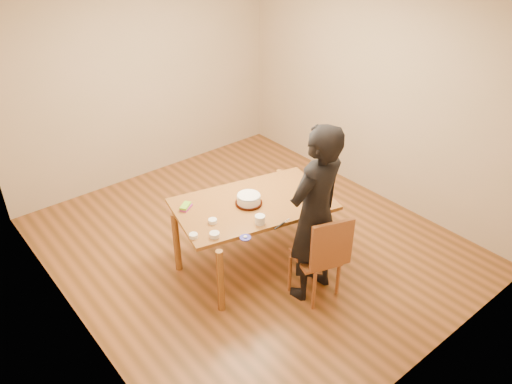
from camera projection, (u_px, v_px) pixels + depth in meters
room_shell at (229, 126)px, 5.28m from camera, size 4.00×4.50×2.70m
dining_table at (253, 204)px, 5.12m from camera, size 1.75×1.27×0.04m
dining_chair at (315, 257)px, 4.83m from camera, size 0.50×0.50×0.04m
cake_plate at (249, 203)px, 5.08m from camera, size 0.28×0.28×0.02m
cake at (249, 199)px, 5.05m from camera, size 0.24×0.24×0.08m
frosting_dome at (249, 195)px, 5.03m from camera, size 0.24×0.24×0.03m
frosting_tub at (260, 220)px, 4.77m from camera, size 0.10×0.10×0.09m
frosting_lid at (245, 238)px, 4.59m from camera, size 0.11×0.11×0.01m
frosting_dollop at (245, 236)px, 4.58m from camera, size 0.04×0.04×0.02m
ramekin_green at (215, 235)px, 4.59m from camera, size 0.09×0.09×0.04m
ramekin_yellow at (213, 221)px, 4.79m from camera, size 0.08×0.08×0.04m
ramekin_multi at (193, 236)px, 4.59m from camera, size 0.08×0.08×0.04m
candy_box_pink at (186, 207)px, 5.01m from camera, size 0.16×0.13×0.02m
candy_box_green at (185, 206)px, 5.00m from camera, size 0.16×0.14×0.02m
spatula at (280, 226)px, 4.75m from camera, size 0.16×0.04×0.01m
person at (315, 215)px, 4.62m from camera, size 0.71×0.50×1.82m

